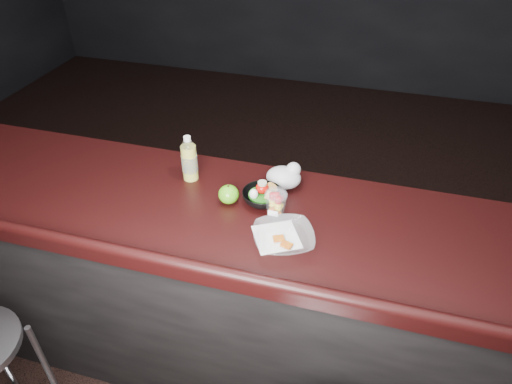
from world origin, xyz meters
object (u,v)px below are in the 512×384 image
Objects in this scene: takeout_bowl at (284,238)px; lemonade_bottle at (189,161)px; fruit_cup at (276,202)px; green_apple at (229,194)px; snack_bowl at (262,196)px.

lemonade_bottle is at bearing 148.37° from takeout_bowl.
fruit_cup reaches higher than takeout_bowl.
lemonade_bottle reaches higher than green_apple.
green_apple reaches higher than takeout_bowl.
snack_bowl is 0.73× the size of takeout_bowl.
green_apple is (0.22, -0.12, -0.05)m from lemonade_bottle.
snack_bowl is at bearing 122.51° from takeout_bowl.
snack_bowl is at bearing -12.88° from lemonade_bottle.
snack_bowl is (0.35, -0.08, -0.06)m from lemonade_bottle.
fruit_cup is at bearing 113.95° from takeout_bowl.
snack_bowl reaches higher than takeout_bowl.
takeout_bowl is (0.14, -0.22, -0.00)m from snack_bowl.
lemonade_bottle is 0.73× the size of takeout_bowl.
takeout_bowl is at bearing -57.49° from snack_bowl.
fruit_cup is 0.11m from snack_bowl.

